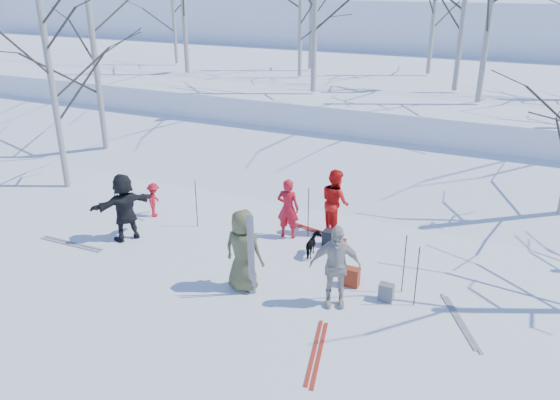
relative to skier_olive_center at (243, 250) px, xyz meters
The scene contains 34 objects.
ground 1.04m from the skier_olive_center, 100.27° to the left, with size 120.00×120.00×0.00m, color white.
snow_ramp 7.55m from the skier_olive_center, 90.70° to the left, with size 70.00×9.50×1.40m, color white.
snow_plateau 17.51m from the skier_olive_center, 90.30° to the left, with size 70.00×18.00×2.20m, color white.
far_hill 38.52m from the skier_olive_center, 90.14° to the left, with size 90.00×30.00×6.00m, color white.
skier_olive_center is the anchor object (origin of this frame).
skier_red_north 2.72m from the skier_olive_center, 94.21° to the left, with size 0.58×0.38×1.58m, color red.
skier_redor_behind 3.56m from the skier_olive_center, 77.12° to the left, with size 0.85×0.66×1.74m, color red.
skier_red_seated 4.74m from the skier_olive_center, 150.79° to the left, with size 0.63×0.36×0.98m, color red.
skier_cream_east 1.98m from the skier_olive_center, ahead, with size 1.04×0.43×1.77m, color beige.
skier_grey_west 3.96m from the skier_olive_center, 167.82° to the left, with size 1.63×0.52×1.76m, color black.
dog 2.25m from the skier_olive_center, 68.55° to the left, with size 0.30×0.65×0.55m, color black.
upright_ski_left 0.33m from the skier_olive_center, 37.61° to the right, with size 0.07×0.02×1.90m, color silver.
upright_ski_right 0.40m from the skier_olive_center, 30.86° to the right, with size 0.07×0.02×1.90m, color silver.
ski_pair_a 5.03m from the skier_olive_center, behind, with size 1.90×0.24×0.02m, color silver, non-canonical shape.
ski_pair_b 3.44m from the skier_olive_center, 84.09° to the left, with size 1.90×0.62×0.02m, color #A12517, non-canonical shape.
ski_pair_c 2.79m from the skier_olive_center, 31.77° to the right, with size 0.64×1.89×0.02m, color #A12517, non-canonical shape.
ski_pair_d 4.56m from the skier_olive_center, ahead, with size 1.07×1.77×0.02m, color silver, non-canonical shape.
ski_pole_a 3.35m from the skier_olive_center, 77.25° to the left, with size 0.02×0.02×1.34m, color black.
ski_pole_b 4.04m from the skier_olive_center, behind, with size 0.02×0.02×1.34m, color black.
ski_pole_c 3.48m from the skier_olive_center, 140.02° to the left, with size 0.02×0.02×1.34m, color black.
ski_pole_d 2.98m from the skier_olive_center, 84.97° to the left, with size 0.02×0.02×1.34m, color black.
ski_pole_e 3.59m from the skier_olive_center, 14.42° to the left, with size 0.02×0.02×1.34m, color black.
ski_pole_f 3.39m from the skier_olive_center, 22.66° to the left, with size 0.02×0.02×1.34m, color black.
backpack_red 2.44m from the skier_olive_center, 27.70° to the left, with size 0.32×0.22×0.42m, color maroon.
backpack_grey 3.10m from the skier_olive_center, 15.89° to the left, with size 0.30×0.20×0.38m, color slate.
backpack_dark 2.94m from the skier_olive_center, 70.20° to the left, with size 0.34×0.24×0.40m, color black.
birch_plateau_b 14.75m from the skier_olive_center, 108.73° to the left, with size 3.65×3.65×4.36m, color silver, non-canonical shape.
birch_plateau_c 18.98m from the skier_olive_center, 129.21° to the left, with size 3.66×3.66×4.37m, color silver, non-canonical shape.
birch_plateau_d 11.76m from the skier_olive_center, 104.50° to the left, with size 5.06×5.06×6.37m, color silver, non-canonical shape.
birch_plateau_e 13.94m from the skier_olive_center, 80.72° to the left, with size 4.94×4.94×6.20m, color silver, non-canonical shape.
birch_plateau_i 17.18m from the skier_olive_center, 88.60° to the left, with size 4.52×4.52×5.60m, color silver, non-canonical shape.
birch_plateau_j 12.55m from the skier_olive_center, 74.04° to the left, with size 5.16×5.16×6.52m, color silver, non-canonical shape.
birch_edge_a 8.93m from the skier_olive_center, 159.64° to the left, with size 4.81×4.81×6.02m, color silver, non-canonical shape.
birch_edge_d 11.11m from the skier_olive_center, 146.92° to the left, with size 5.40×5.40×6.86m, color silver, non-canonical shape.
Camera 1 is at (5.16, -9.41, 6.23)m, focal length 35.00 mm.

